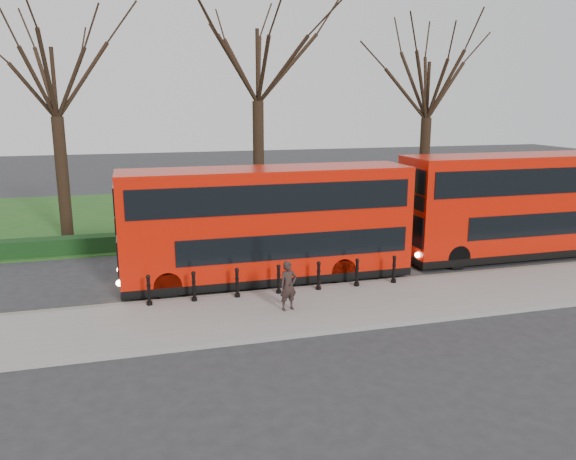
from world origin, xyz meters
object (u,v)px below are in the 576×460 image
object	(u,v)px
bus_lead	(267,225)
pedestrian	(288,286)
bollard_row	(279,280)
bus_rear	(526,206)

from	to	relation	value
bus_lead	pedestrian	xyz separation A→B (m)	(-0.17, -3.62, -1.24)
bollard_row	bus_rear	distance (m)	12.42
bollard_row	pedestrian	world-z (taller)	pedestrian
bus_lead	bus_rear	distance (m)	12.01
bollard_row	bus_rear	size ratio (longest dim) A/B	0.80
bollard_row	bus_lead	distance (m)	2.50
bollard_row	pedestrian	size ratio (longest dim) A/B	5.58
bus_rear	pedestrian	bearing A→B (deg)	-161.35
pedestrian	bus_rear	bearing A→B (deg)	6.82
pedestrian	bus_lead	bearing A→B (deg)	75.43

